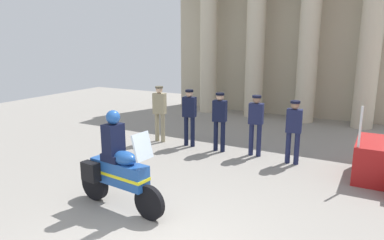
{
  "coord_description": "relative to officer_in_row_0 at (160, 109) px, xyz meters",
  "views": [
    {
      "loc": [
        2.86,
        -3.87,
        3.16
      ],
      "look_at": [
        -0.89,
        3.03,
        1.36
      ],
      "focal_mm": 33.25,
      "sensor_mm": 36.0,
      "label": 1
    }
  ],
  "objects": [
    {
      "name": "colonnade_backdrop",
      "position": [
        2.34,
        5.54,
        2.5
      ],
      "size": [
        9.94,
        1.59,
        6.83
      ],
      "color": "#B6AB91",
      "rests_on": "ground_plane"
    },
    {
      "name": "officer_in_row_0",
      "position": [
        0.0,
        0.0,
        0.0
      ],
      "size": [
        0.4,
        0.26,
        1.75
      ],
      "rotation": [
        0.0,
        0.0,
        3.25
      ],
      "color": "gray",
      "rests_on": "ground_plane"
    },
    {
      "name": "officer_in_row_1",
      "position": [
        1.04,
        0.02,
        -0.02
      ],
      "size": [
        0.4,
        0.26,
        1.71
      ],
      "rotation": [
        0.0,
        0.0,
        3.25
      ],
      "color": "black",
      "rests_on": "ground_plane"
    },
    {
      "name": "officer_in_row_2",
      "position": [
        2.04,
        -0.01,
        -0.03
      ],
      "size": [
        0.4,
        0.26,
        1.69
      ],
      "rotation": [
        0.0,
        0.0,
        3.25
      ],
      "color": "black",
      "rests_on": "ground_plane"
    },
    {
      "name": "officer_in_row_3",
      "position": [
        3.06,
        0.09,
        -0.04
      ],
      "size": [
        0.4,
        0.26,
        1.68
      ],
      "rotation": [
        0.0,
        0.0,
        3.25
      ],
      "color": "#191E42",
      "rests_on": "ground_plane"
    },
    {
      "name": "officer_in_row_4",
      "position": [
        4.12,
        -0.08,
        -0.06
      ],
      "size": [
        0.4,
        0.26,
        1.65
      ],
      "rotation": [
        0.0,
        0.0,
        3.25
      ],
      "color": "#191E42",
      "rests_on": "ground_plane"
    },
    {
      "name": "motorcycle_with_rider",
      "position": [
        1.79,
        -4.15,
        -0.24
      ],
      "size": [
        2.09,
        0.74,
        1.9
      ],
      "rotation": [
        0.0,
        0.0,
        -0.11
      ],
      "color": "black",
      "rests_on": "ground_plane"
    }
  ]
}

